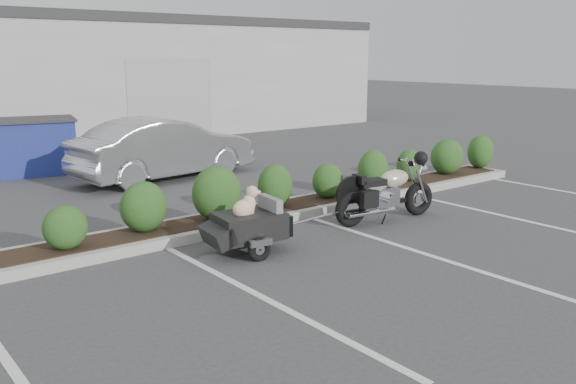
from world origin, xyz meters
TOP-DOWN VIEW (x-y plane):
  - ground at (0.00, 0.00)m, footprint 90.00×90.00m
  - planter_kerb at (1.00, 2.20)m, footprint 12.00×1.00m
  - motorcycle at (2.08, 0.81)m, footprint 2.05×0.76m
  - pet_trailer at (-0.70, 0.84)m, footprint 1.65×0.93m
  - sedan at (0.85, 6.36)m, footprint 4.30×1.96m
  - dumpster at (-1.29, 8.83)m, footprint 2.21×1.74m

SIDE VIEW (x-z plane):
  - ground at x=0.00m, z-range 0.00..0.00m
  - planter_kerb at x=1.00m, z-range 0.00..0.15m
  - pet_trailer at x=-0.70m, z-range -0.08..0.90m
  - motorcycle at x=2.08m, z-range -0.12..1.06m
  - dumpster at x=-1.29m, z-range 0.01..1.30m
  - sedan at x=0.85m, z-range 0.00..1.37m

